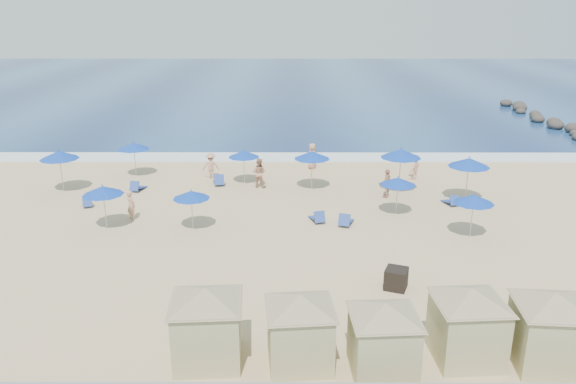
# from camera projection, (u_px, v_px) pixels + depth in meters

# --- Properties ---
(ground) EXTENTS (160.00, 160.00, 0.00)m
(ground) POSITION_uv_depth(u_px,v_px,m) (297.00, 242.00, 26.68)
(ground) COLOR tan
(ground) RESTS_ON ground
(ocean) EXTENTS (160.00, 80.00, 0.06)m
(ocean) POSITION_uv_depth(u_px,v_px,m) (292.00, 85.00, 78.83)
(ocean) COLOR navy
(ocean) RESTS_ON ground
(surf_line) EXTENTS (160.00, 2.50, 0.08)m
(surf_line) POSITION_uv_depth(u_px,v_px,m) (294.00, 157.00, 41.37)
(surf_line) COLOR white
(surf_line) RESTS_ON ground
(rock_jetty) EXTENTS (2.56, 26.66, 0.96)m
(rock_jetty) POSITION_uv_depth(u_px,v_px,m) (562.00, 127.00, 50.11)
(rock_jetty) COLOR #2A2523
(rock_jetty) RESTS_ON ground
(trash_bin) EXTENTS (1.08, 1.08, 0.84)m
(trash_bin) POSITION_uv_depth(u_px,v_px,m) (396.00, 279.00, 22.22)
(trash_bin) COLOR black
(trash_bin) RESTS_ON ground
(cabana_0) EXTENTS (4.46, 4.46, 2.80)m
(cabana_0) POSITION_uv_depth(u_px,v_px,m) (207.00, 315.00, 17.36)
(cabana_0) COLOR tan
(cabana_0) RESTS_ON ground
(cabana_1) EXTENTS (4.20, 4.20, 2.65)m
(cabana_1) POSITION_uv_depth(u_px,v_px,m) (300.00, 320.00, 17.24)
(cabana_1) COLOR tan
(cabana_1) RESTS_ON ground
(cabana_2) EXTENTS (4.13, 4.13, 2.60)m
(cabana_2) POSITION_uv_depth(u_px,v_px,m) (384.00, 328.00, 16.85)
(cabana_2) COLOR tan
(cabana_2) RESTS_ON ground
(cabana_3) EXTENTS (4.36, 4.36, 2.74)m
(cabana_3) POSITION_uv_depth(u_px,v_px,m) (469.00, 314.00, 17.47)
(cabana_3) COLOR tan
(cabana_3) RESTS_ON ground
(cabana_4) EXTENTS (4.40, 4.40, 2.77)m
(cabana_4) POSITION_uv_depth(u_px,v_px,m) (551.00, 319.00, 17.15)
(cabana_4) COLOR tan
(cabana_4) RESTS_ON ground
(umbrella_0) EXTENTS (2.29, 2.29, 2.61)m
(umbrella_0) POSITION_uv_depth(u_px,v_px,m) (59.00, 155.00, 33.26)
(umbrella_0) COLOR #A5A8AD
(umbrella_0) RESTS_ON ground
(umbrella_1) EXTENTS (2.03, 2.03, 2.31)m
(umbrella_1) POSITION_uv_depth(u_px,v_px,m) (103.00, 190.00, 27.72)
(umbrella_1) COLOR #A5A8AD
(umbrella_1) RESTS_ON ground
(umbrella_2) EXTENTS (2.04, 2.04, 2.32)m
(umbrella_2) POSITION_uv_depth(u_px,v_px,m) (134.00, 146.00, 36.40)
(umbrella_2) COLOR #A5A8AD
(umbrella_2) RESTS_ON ground
(umbrella_3) EXTENTS (1.85, 1.85, 2.11)m
(umbrella_3) POSITION_uv_depth(u_px,v_px,m) (191.00, 195.00, 27.66)
(umbrella_3) COLOR #A5A8AD
(umbrella_3) RESTS_ON ground
(umbrella_4) EXTENTS (1.94, 1.94, 2.21)m
(umbrella_4) POSITION_uv_depth(u_px,v_px,m) (244.00, 154.00, 34.88)
(umbrella_4) COLOR #A5A8AD
(umbrella_4) RESTS_ON ground
(umbrella_5) EXTENTS (2.17, 2.17, 2.47)m
(umbrella_5) POSITION_uv_depth(u_px,v_px,m) (312.00, 155.00, 33.71)
(umbrella_5) COLOR #A5A8AD
(umbrella_5) RESTS_ON ground
(umbrella_6) EXTENTS (1.89, 1.89, 2.15)m
(umbrella_6) POSITION_uv_depth(u_px,v_px,m) (398.00, 181.00, 29.64)
(umbrella_6) COLOR #A5A8AD
(umbrella_6) RESTS_ON ground
(umbrella_7) EXTENTS (2.41, 2.41, 2.74)m
(umbrella_7) POSITION_uv_depth(u_px,v_px,m) (401.00, 153.00, 33.13)
(umbrella_7) COLOR #A5A8AD
(umbrella_7) RESTS_ON ground
(umbrella_8) EXTENTS (2.34, 2.34, 2.66)m
(umbrella_8) POSITION_uv_depth(u_px,v_px,m) (469.00, 162.00, 31.52)
(umbrella_8) COLOR #A5A8AD
(umbrella_8) RESTS_ON ground
(umbrella_9) EXTENTS (1.95, 1.95, 2.22)m
(umbrella_9) POSITION_uv_depth(u_px,v_px,m) (474.00, 199.00, 26.72)
(umbrella_9) COLOR #A5A8AD
(umbrella_9) RESTS_ON ground
(beach_chair_0) EXTENTS (0.88, 1.23, 0.62)m
(beach_chair_0) POSITION_uv_depth(u_px,v_px,m) (87.00, 203.00, 31.34)
(beach_chair_0) COLOR #294498
(beach_chair_0) RESTS_ON ground
(beach_chair_1) EXTENTS (0.85, 1.38, 0.70)m
(beach_chair_1) POSITION_uv_depth(u_px,v_px,m) (137.00, 187.00, 33.97)
(beach_chair_1) COLOR #294498
(beach_chair_1) RESTS_ON ground
(beach_chair_2) EXTENTS (0.88, 1.48, 0.76)m
(beach_chair_2) POSITION_uv_depth(u_px,v_px,m) (219.00, 181.00, 35.10)
(beach_chair_2) COLOR #294498
(beach_chair_2) RESTS_ON ground
(beach_chair_3) EXTENTS (0.87, 1.36, 0.69)m
(beach_chair_3) POSITION_uv_depth(u_px,v_px,m) (318.00, 217.00, 29.11)
(beach_chair_3) COLOR #294498
(beach_chair_3) RESTS_ON ground
(beach_chair_4) EXTENTS (0.95, 1.43, 0.72)m
(beach_chair_4) POSITION_uv_depth(u_px,v_px,m) (346.00, 220.00, 28.66)
(beach_chair_4) COLOR #294498
(beach_chair_4) RESTS_ON ground
(beach_chair_5) EXTENTS (0.82, 1.29, 0.66)m
(beach_chair_5) POSITION_uv_depth(u_px,v_px,m) (451.00, 201.00, 31.58)
(beach_chair_5) COLOR #294498
(beach_chair_5) RESTS_ON ground
(beachgoer_0) EXTENTS (0.68, 0.68, 1.58)m
(beachgoer_0) POSITION_uv_depth(u_px,v_px,m) (131.00, 205.00, 29.27)
(beachgoer_0) COLOR tan
(beachgoer_0) RESTS_ON ground
(beachgoer_1) EXTENTS (1.06, 0.93, 1.84)m
(beachgoer_1) POSITION_uv_depth(u_px,v_px,m) (259.00, 173.00, 34.46)
(beachgoer_1) COLOR tan
(beachgoer_1) RESTS_ON ground
(beachgoer_2) EXTENTS (0.78, 1.09, 1.71)m
(beachgoer_2) POSITION_uv_depth(u_px,v_px,m) (387.00, 183.00, 32.64)
(beachgoer_2) COLOR tan
(beachgoer_2) RESTS_ON ground
(beachgoer_3) EXTENTS (1.11, 1.20, 1.62)m
(beachgoer_3) POSITION_uv_depth(u_px,v_px,m) (415.00, 167.00, 36.06)
(beachgoer_3) COLOR tan
(beachgoer_3) RESTS_ON ground
(beachgoer_4) EXTENTS (0.62, 0.90, 1.76)m
(beachgoer_4) POSITION_uv_depth(u_px,v_px,m) (312.00, 156.00, 38.42)
(beachgoer_4) COLOR tan
(beachgoer_4) RESTS_ON ground
(beachgoer_5) EXTENTS (1.12, 0.68, 1.70)m
(beachgoer_5) POSITION_uv_depth(u_px,v_px,m) (211.00, 166.00, 36.22)
(beachgoer_5) COLOR tan
(beachgoer_5) RESTS_ON ground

